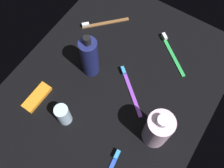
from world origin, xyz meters
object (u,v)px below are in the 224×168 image
lotion_bottle (90,57)px  snack_bar_orange (37,97)px  bodywash_bottle (158,129)px  toothbrush_brown (103,23)px  toothbrush_green (171,52)px  toothbrush_purple (130,89)px  deodorant_stick (63,115)px

lotion_bottle → snack_bar_orange: 21.60cm
bodywash_bottle → toothbrush_brown: size_ratio=1.20×
lotion_bottle → toothbrush_brown: bearing=22.8°
toothbrush_green → toothbrush_purple: same height
deodorant_stick → toothbrush_green: bearing=-22.3°
lotion_bottle → toothbrush_green: size_ratio=1.24×
lotion_bottle → snack_bar_orange: lotion_bottle is taller
bodywash_bottle → toothbrush_brown: bearing=54.2°
toothbrush_purple → deodorant_stick: bearing=149.6°
deodorant_stick → toothbrush_brown: bearing=16.7°
toothbrush_green → deodorant_stick: bearing=157.7°
lotion_bottle → snack_bar_orange: (-18.39, 8.60, -7.36)cm
toothbrush_purple → bodywash_bottle: bearing=-123.5°
toothbrush_brown → snack_bar_orange: bearing=178.5°
toothbrush_purple → toothbrush_brown: bearing=52.9°
lotion_bottle → bodywash_bottle: (-8.45, -29.27, -0.68)cm
toothbrush_green → toothbrush_brown: same height
bodywash_bottle → snack_bar_orange: bearing=104.7°
deodorant_stick → toothbrush_purple: 23.38cm
toothbrush_purple → snack_bar_orange: 30.61cm
toothbrush_green → lotion_bottle: bearing=136.5°
bodywash_bottle → snack_bar_orange: 39.72cm
toothbrush_purple → snack_bar_orange: (-19.30, 23.76, 0.14)cm
deodorant_stick → toothbrush_green: size_ratio=0.58×
deodorant_stick → snack_bar_orange: 12.64cm
toothbrush_purple → toothbrush_green: bearing=-13.4°
deodorant_stick → bodywash_bottle: bearing=-67.8°
lotion_bottle → toothbrush_purple: (0.91, -15.15, -7.50)cm
lotion_bottle → toothbrush_brown: 21.11cm
lotion_bottle → toothbrush_purple: bearing=-86.6°
toothbrush_green → toothbrush_brown: bearing=95.8°
lotion_bottle → toothbrush_green: lotion_bottle is taller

